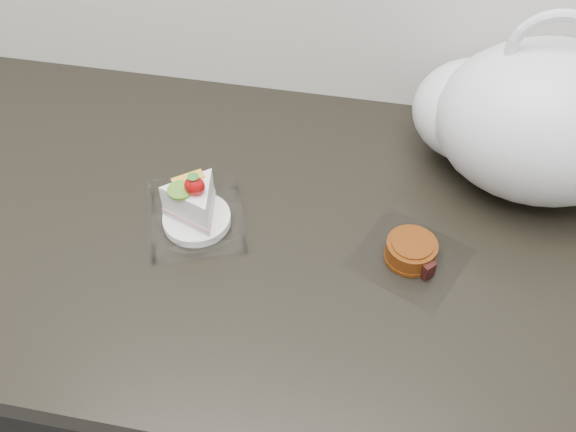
% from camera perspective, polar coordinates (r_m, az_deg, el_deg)
% --- Properties ---
extents(counter, '(2.04, 0.64, 0.90)m').
position_cam_1_polar(counter, '(1.29, -4.48, -13.61)').
color(counter, black).
rests_on(counter, ground).
extents(cake_tray, '(0.17, 0.17, 0.10)m').
position_cam_1_polar(cake_tray, '(0.89, -8.22, 0.44)').
color(cake_tray, white).
rests_on(cake_tray, counter).
extents(mooncake_wrap, '(0.18, 0.17, 0.03)m').
position_cam_1_polar(mooncake_wrap, '(0.87, 10.90, -3.21)').
color(mooncake_wrap, white).
rests_on(mooncake_wrap, counter).
extents(plastic_bag, '(0.37, 0.29, 0.28)m').
position_cam_1_polar(plastic_bag, '(0.96, 20.86, 8.06)').
color(plastic_bag, white).
rests_on(plastic_bag, counter).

